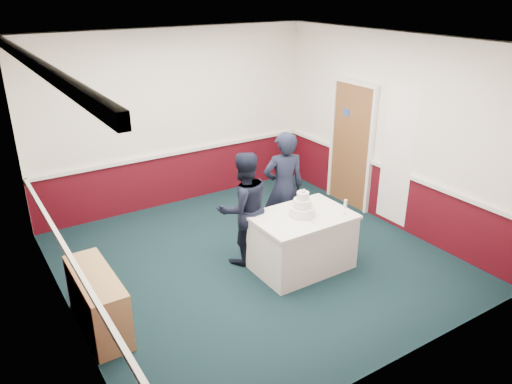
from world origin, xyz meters
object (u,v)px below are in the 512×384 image
person_woman (284,188)px  champagne_flute (345,205)px  cake_table (301,241)px  sideboard (98,301)px  person_man (244,209)px  cake_knife (310,221)px  wedding_cake (302,207)px

person_woman → champagne_flute: bearing=119.9°
cake_table → person_woman: (0.24, 0.77, 0.45)m
sideboard → person_man: bearing=10.4°
sideboard → cake_table: bearing=-3.7°
person_woman → person_man: bearing=29.9°
sideboard → person_woman: bearing=11.3°
cake_table → person_man: size_ratio=0.82×
sideboard → person_woman: (2.96, 0.59, 0.50)m
cake_knife → champagne_flute: bearing=-13.4°
wedding_cake → person_man: bearing=134.5°
sideboard → champagne_flute: 3.30m
cake_table → wedding_cake: size_ratio=3.63×
champagne_flute → person_man: person_man is taller
wedding_cake → cake_knife: (-0.03, -0.20, -0.11)m
cake_knife → sideboard: bearing=167.2°
sideboard → person_man: person_man is taller
person_woman → cake_table: bearing=88.6°
cake_table → person_man: person_man is taller
cake_knife → person_woman: (0.27, 0.97, 0.06)m
person_woman → wedding_cake: bearing=88.6°
champagne_flute → person_man: bearing=141.3°
cake_knife → champagne_flute: champagne_flute is taller
wedding_cake → person_woman: (0.24, 0.77, -0.04)m
sideboard → cake_table: (2.72, -0.18, 0.05)m
cake_knife → wedding_cake: bearing=76.6°
sideboard → person_man: (2.16, 0.39, 0.45)m
sideboard → wedding_cake: (2.72, -0.18, 0.55)m
cake_knife → cake_table: bearing=76.6°
champagne_flute → person_woman: person_woman is taller
sideboard → cake_knife: size_ratio=5.45×
sideboard → champagne_flute: (3.22, -0.46, 0.58)m
person_man → person_woman: (0.80, 0.20, 0.05)m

